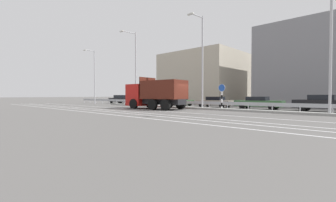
{
  "coord_description": "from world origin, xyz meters",
  "views": [
    {
      "loc": [
        14.01,
        -16.99,
        1.43
      ],
      "look_at": [
        -2.38,
        0.64,
        0.81
      ],
      "focal_mm": 24.0,
      "sensor_mm": 36.0,
      "label": 1
    }
  ],
  "objects_px": {
    "street_lamp_1": "(135,65)",
    "parked_car_1": "(148,100)",
    "parked_car_4": "(259,103)",
    "parked_car_5": "(324,103)",
    "dump_truck": "(149,96)",
    "parked_car_3": "(215,102)",
    "parked_car_0": "(120,99)",
    "street_lamp_0": "(94,74)",
    "street_lamp_2": "(202,58)",
    "street_lamp_3": "(330,35)",
    "median_road_sign": "(222,96)",
    "parked_car_2": "(179,101)"
  },
  "relations": [
    {
      "from": "street_lamp_0",
      "to": "parked_car_5",
      "type": "relative_size",
      "value": 1.93
    },
    {
      "from": "parked_car_4",
      "to": "parked_car_5",
      "type": "xyz_separation_m",
      "value": [
        5.46,
        0.23,
        0.08
      ]
    },
    {
      "from": "dump_truck",
      "to": "parked_car_2",
      "type": "bearing_deg",
      "value": 11.92
    },
    {
      "from": "parked_car_1",
      "to": "parked_car_3",
      "type": "relative_size",
      "value": 1.1
    },
    {
      "from": "street_lamp_0",
      "to": "street_lamp_2",
      "type": "relative_size",
      "value": 0.94
    },
    {
      "from": "dump_truck",
      "to": "parked_car_5",
      "type": "bearing_deg",
      "value": -67.77
    },
    {
      "from": "parked_car_3",
      "to": "parked_car_5",
      "type": "xyz_separation_m",
      "value": [
        10.72,
        0.01,
        0.1
      ]
    },
    {
      "from": "street_lamp_3",
      "to": "parked_car_2",
      "type": "distance_m",
      "value": 18.69
    },
    {
      "from": "parked_car_5",
      "to": "street_lamp_1",
      "type": "bearing_deg",
      "value": -77.37
    },
    {
      "from": "dump_truck",
      "to": "street_lamp_0",
      "type": "bearing_deg",
      "value": 75.41
    },
    {
      "from": "parked_car_0",
      "to": "street_lamp_2",
      "type": "bearing_deg",
      "value": -99.7
    },
    {
      "from": "street_lamp_1",
      "to": "parked_car_1",
      "type": "height_order",
      "value": "street_lamp_1"
    },
    {
      "from": "parked_car_0",
      "to": "parked_car_4",
      "type": "height_order",
      "value": "parked_car_0"
    },
    {
      "from": "median_road_sign",
      "to": "parked_car_3",
      "type": "height_order",
      "value": "median_road_sign"
    },
    {
      "from": "parked_car_4",
      "to": "parked_car_1",
      "type": "bearing_deg",
      "value": -95.83
    },
    {
      "from": "street_lamp_0",
      "to": "parked_car_2",
      "type": "height_order",
      "value": "street_lamp_0"
    },
    {
      "from": "median_road_sign",
      "to": "street_lamp_3",
      "type": "height_order",
      "value": "street_lamp_3"
    },
    {
      "from": "dump_truck",
      "to": "street_lamp_3",
      "type": "relative_size",
      "value": 0.68
    },
    {
      "from": "parked_car_5",
      "to": "parked_car_3",
      "type": "bearing_deg",
      "value": -88.78
    },
    {
      "from": "parked_car_1",
      "to": "street_lamp_2",
      "type": "bearing_deg",
      "value": 72.26
    },
    {
      "from": "street_lamp_0",
      "to": "street_lamp_3",
      "type": "height_order",
      "value": "street_lamp_3"
    },
    {
      "from": "street_lamp_2",
      "to": "street_lamp_3",
      "type": "xyz_separation_m",
      "value": [
        10.74,
        -0.25,
        0.37
      ]
    },
    {
      "from": "street_lamp_0",
      "to": "parked_car_1",
      "type": "height_order",
      "value": "street_lamp_0"
    },
    {
      "from": "dump_truck",
      "to": "parked_car_4",
      "type": "relative_size",
      "value": 1.45
    },
    {
      "from": "street_lamp_3",
      "to": "parked_car_0",
      "type": "xyz_separation_m",
      "value": [
        -30.76,
        4.32,
        -4.84
      ]
    },
    {
      "from": "parked_car_1",
      "to": "parked_car_5",
      "type": "xyz_separation_m",
      "value": [
        22.98,
        -0.42,
        0.0
      ]
    },
    {
      "from": "street_lamp_0",
      "to": "parked_car_2",
      "type": "bearing_deg",
      "value": 16.82
    },
    {
      "from": "street_lamp_2",
      "to": "parked_car_3",
      "type": "height_order",
      "value": "street_lamp_2"
    },
    {
      "from": "dump_truck",
      "to": "street_lamp_3",
      "type": "height_order",
      "value": "street_lamp_3"
    },
    {
      "from": "parked_car_0",
      "to": "street_lamp_3",
      "type": "bearing_deg",
      "value": -96.2
    },
    {
      "from": "street_lamp_0",
      "to": "street_lamp_1",
      "type": "bearing_deg",
      "value": 0.37
    },
    {
      "from": "street_lamp_1",
      "to": "parked_car_1",
      "type": "bearing_deg",
      "value": 118.14
    },
    {
      "from": "median_road_sign",
      "to": "street_lamp_0",
      "type": "height_order",
      "value": "street_lamp_0"
    },
    {
      "from": "street_lamp_1",
      "to": "parked_car_4",
      "type": "xyz_separation_m",
      "value": [
        15.07,
        3.93,
        -4.75
      ]
    },
    {
      "from": "street_lamp_2",
      "to": "street_lamp_3",
      "type": "bearing_deg",
      "value": -1.34
    },
    {
      "from": "street_lamp_1",
      "to": "parked_car_5",
      "type": "height_order",
      "value": "street_lamp_1"
    },
    {
      "from": "parked_car_4",
      "to": "median_road_sign",
      "type": "bearing_deg",
      "value": -31.42
    },
    {
      "from": "parked_car_1",
      "to": "median_road_sign",
      "type": "bearing_deg",
      "value": 75.01
    },
    {
      "from": "street_lamp_2",
      "to": "parked_car_1",
      "type": "xyz_separation_m",
      "value": [
        -13.19,
        4.54,
        -4.46
      ]
    },
    {
      "from": "parked_car_0",
      "to": "parked_car_1",
      "type": "height_order",
      "value": "parked_car_1"
    },
    {
      "from": "parked_car_4",
      "to": "parked_car_5",
      "type": "distance_m",
      "value": 5.47
    },
    {
      "from": "street_lamp_1",
      "to": "parked_car_5",
      "type": "xyz_separation_m",
      "value": [
        20.53,
        4.15,
        -4.67
      ]
    },
    {
      "from": "median_road_sign",
      "to": "parked_car_3",
      "type": "distance_m",
      "value": 5.24
    },
    {
      "from": "parked_car_5",
      "to": "parked_car_0",
      "type": "bearing_deg",
      "value": -88.72
    },
    {
      "from": "street_lamp_2",
      "to": "parked_car_2",
      "type": "distance_m",
      "value": 9.2
    },
    {
      "from": "street_lamp_2",
      "to": "parked_car_0",
      "type": "relative_size",
      "value": 1.95
    },
    {
      "from": "parked_car_0",
      "to": "parked_car_2",
      "type": "height_order",
      "value": "parked_car_0"
    },
    {
      "from": "dump_truck",
      "to": "parked_car_3",
      "type": "bearing_deg",
      "value": -30.85
    },
    {
      "from": "parked_car_3",
      "to": "street_lamp_2",
      "type": "bearing_deg",
      "value": -170.73
    },
    {
      "from": "street_lamp_0",
      "to": "street_lamp_2",
      "type": "distance_m",
      "value": 21.46
    }
  ]
}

